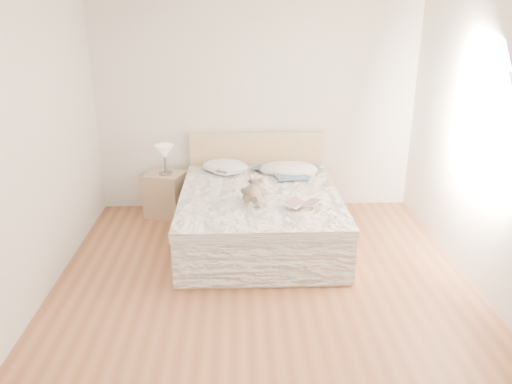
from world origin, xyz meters
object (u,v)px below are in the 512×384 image
at_px(photo_book, 229,172).
at_px(childrens_book, 303,203).
at_px(teddy_bear, 252,199).
at_px(table_lamp, 165,153).
at_px(nightstand, 166,194).
at_px(bed, 259,214).

distance_m(photo_book, childrens_book, 1.30).
xyz_separation_m(childrens_book, teddy_bear, (-0.51, 0.10, 0.02)).
height_order(table_lamp, teddy_bear, table_lamp).
xyz_separation_m(nightstand, teddy_bear, (1.05, -1.15, 0.37)).
relative_size(nightstand, table_lamp, 1.53).
bearing_deg(nightstand, table_lamp, -57.18).
relative_size(bed, childrens_book, 6.05).
bearing_deg(childrens_book, nightstand, 177.24).
height_order(nightstand, teddy_bear, teddy_bear).
bearing_deg(bed, childrens_book, -50.82).
xyz_separation_m(nightstand, table_lamp, (0.02, -0.03, 0.54)).
bearing_deg(nightstand, teddy_bear, -47.52).
bearing_deg(table_lamp, bed, -32.05).
distance_m(table_lamp, photo_book, 0.82).
relative_size(photo_book, childrens_book, 0.92).
bearing_deg(teddy_bear, bed, 86.79).
xyz_separation_m(table_lamp, photo_book, (0.78, -0.17, -0.19)).
relative_size(photo_book, teddy_bear, 0.96).
relative_size(bed, table_lamp, 5.85).
relative_size(bed, photo_book, 6.54).
height_order(bed, childrens_book, bed).
bearing_deg(childrens_book, bed, 165.07).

